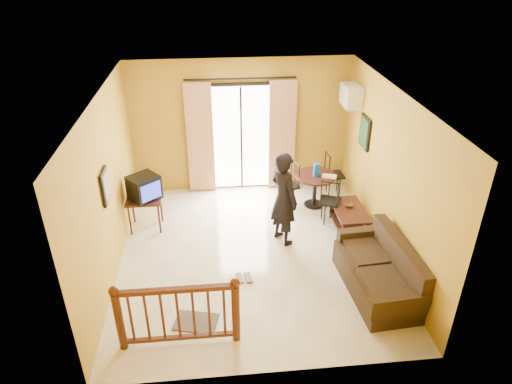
{
  "coord_description": "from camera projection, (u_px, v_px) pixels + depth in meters",
  "views": [
    {
      "loc": [
        -0.59,
        -6.39,
        4.74
      ],
      "look_at": [
        0.08,
        0.2,
        1.11
      ],
      "focal_mm": 32.0,
      "sensor_mm": 36.0,
      "label": 1
    }
  ],
  "objects": [
    {
      "name": "tv_table",
      "position": [
        144.0,
        202.0,
        8.37
      ],
      "size": [
        0.63,
        0.53,
        0.63
      ],
      "color": "black",
      "rests_on": "ground"
    },
    {
      "name": "serving_tray",
      "position": [
        329.0,
        176.0,
        8.97
      ],
      "size": [
        0.32,
        0.26,
        0.02
      ],
      "primitive_type": "cube",
      "rotation": [
        0.0,
        0.0,
        -0.34
      ],
      "color": "white",
      "rests_on": "dining_table"
    },
    {
      "name": "coffee_table",
      "position": [
        349.0,
        216.0,
        8.44
      ],
      "size": [
        0.55,
        0.99,
        0.44
      ],
      "color": "black",
      "rests_on": "ground"
    },
    {
      "name": "picture_left",
      "position": [
        106.0,
        186.0,
        6.79
      ],
      "size": [
        0.05,
        0.42,
        0.52
      ],
      "color": "black",
      "rests_on": "room_shell"
    },
    {
      "name": "sofa",
      "position": [
        381.0,
        273.0,
        6.93
      ],
      "size": [
        0.95,
        1.85,
        0.86
      ],
      "rotation": [
        0.0,
        0.0,
        0.07
      ],
      "color": "#312113",
      "rests_on": "ground"
    },
    {
      "name": "water_jug",
      "position": [
        316.0,
        170.0,
        8.96
      ],
      "size": [
        0.14,
        0.14,
        0.26
      ],
      "primitive_type": "cylinder",
      "color": "#114DA8",
      "rests_on": "dining_table"
    },
    {
      "name": "balcony_door",
      "position": [
        241.0,
        137.0,
        9.46
      ],
      "size": [
        2.25,
        0.14,
        2.46
      ],
      "color": "black",
      "rests_on": "ground"
    },
    {
      "name": "ground",
      "position": [
        253.0,
        254.0,
        7.9
      ],
      "size": [
        5.0,
        5.0,
        0.0
      ],
      "primitive_type": "plane",
      "color": "beige",
      "rests_on": "ground"
    },
    {
      "name": "room_shell",
      "position": [
        252.0,
        165.0,
        7.09
      ],
      "size": [
        5.0,
        5.0,
        5.0
      ],
      "color": "white",
      "rests_on": "ground"
    },
    {
      "name": "television",
      "position": [
        144.0,
        187.0,
        8.22
      ],
      "size": [
        0.67,
        0.66,
        0.45
      ],
      "rotation": [
        0.0,
        0.0,
        0.68
      ],
      "color": "black",
      "rests_on": "tv_table"
    },
    {
      "name": "doormat",
      "position": [
        196.0,
        322.0,
        6.47
      ],
      "size": [
        0.68,
        0.53,
        0.02
      ],
      "primitive_type": "cube",
      "rotation": [
        0.0,
        0.0,
        -0.25
      ],
      "color": "#564E45",
      "rests_on": "ground"
    },
    {
      "name": "standing_person",
      "position": [
        284.0,
        199.0,
        7.86
      ],
      "size": [
        0.66,
        0.75,
        1.71
      ],
      "primitive_type": "imported",
      "rotation": [
        0.0,
        0.0,
        2.09
      ],
      "color": "black",
      "rests_on": "ground"
    },
    {
      "name": "bowl",
      "position": [
        348.0,
        205.0,
        8.44
      ],
      "size": [
        0.19,
        0.19,
        0.05
      ],
      "primitive_type": "imported",
      "rotation": [
        0.0,
        0.0,
        0.12
      ],
      "color": "#51331B",
      "rests_on": "coffee_table"
    },
    {
      "name": "stair_balustrade",
      "position": [
        178.0,
        311.0,
        5.88
      ],
      "size": [
        1.63,
        0.13,
        1.04
      ],
      "color": "#471E0F",
      "rests_on": "ground"
    },
    {
      "name": "dining_chairs",
      "position": [
        316.0,
        206.0,
        9.32
      ],
      "size": [
        1.53,
        1.55,
        0.95
      ],
      "color": "black",
      "rests_on": "ground"
    },
    {
      "name": "dining_table",
      "position": [
        315.0,
        182.0,
        9.11
      ],
      "size": [
        0.82,
        0.82,
        0.68
      ],
      "color": "black",
      "rests_on": "ground"
    },
    {
      "name": "sandals",
      "position": [
        244.0,
        278.0,
        7.31
      ],
      "size": [
        0.27,
        0.26,
        0.03
      ],
      "color": "#51331B",
      "rests_on": "ground"
    },
    {
      "name": "botanical_print",
      "position": [
        365.0,
        132.0,
        8.44
      ],
      "size": [
        0.05,
        0.5,
        0.6
      ],
      "color": "black",
      "rests_on": "room_shell"
    },
    {
      "name": "air_conditioner",
      "position": [
        351.0,
        96.0,
        8.76
      ],
      "size": [
        0.31,
        0.6,
        0.4
      ],
      "color": "white",
      "rests_on": "room_shell"
    }
  ]
}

